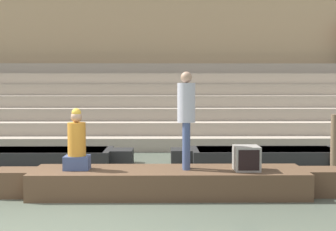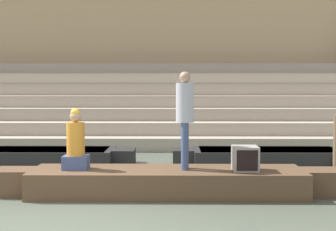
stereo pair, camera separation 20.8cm
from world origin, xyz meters
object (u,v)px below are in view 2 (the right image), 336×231
(moored_boat_shore, at_px, (37,156))
(moored_boat_distant, at_px, (268,156))
(person_standing, at_px, (185,113))
(person_rowing, at_px, (76,144))
(rowboat_main, at_px, (167,181))
(tv_set, at_px, (245,158))

(moored_boat_shore, xyz_separation_m, moored_boat_distant, (5.89, 0.03, -0.00))
(person_standing, distance_m, person_rowing, 2.06)
(person_standing, bearing_deg, rowboat_main, -164.37)
(tv_set, height_order, moored_boat_shore, tv_set)
(rowboat_main, relative_size, person_standing, 3.57)
(person_standing, height_order, tv_set, person_standing)
(person_rowing, xyz_separation_m, moored_boat_distant, (4.19, 3.40, -0.72))
(person_standing, xyz_separation_m, tv_set, (1.07, -0.14, -0.81))
(tv_set, bearing_deg, person_rowing, 173.44)
(person_standing, relative_size, moored_boat_distant, 0.36)
(moored_boat_shore, bearing_deg, person_rowing, -62.57)
(person_rowing, height_order, tv_set, person_rowing)
(rowboat_main, xyz_separation_m, moored_boat_shore, (-3.36, 3.36, -0.05))
(rowboat_main, distance_m, moored_boat_shore, 4.75)
(person_rowing, distance_m, moored_boat_shore, 3.85)
(rowboat_main, relative_size, person_rowing, 5.67)
(rowboat_main, distance_m, moored_boat_distant, 4.23)
(moored_boat_distant, bearing_deg, rowboat_main, -122.15)
(tv_set, bearing_deg, moored_boat_distant, 67.66)
(tv_set, relative_size, moored_boat_shore, 0.10)
(person_rowing, bearing_deg, rowboat_main, 14.48)
(rowboat_main, bearing_deg, tv_set, -7.84)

